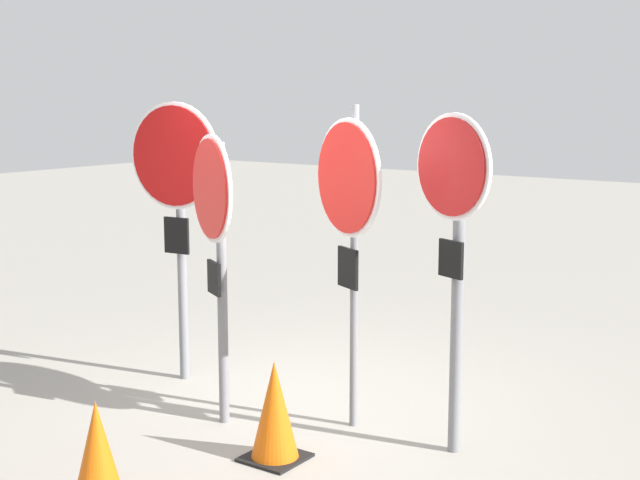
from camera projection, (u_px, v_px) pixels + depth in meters
ground_plane at (281, 418)px, 6.72m from camera, size 40.00×40.00×0.00m
stop_sign_0 at (176, 186)px, 7.36m from camera, size 0.88×0.18×2.36m
stop_sign_1 at (215, 220)px, 6.38m from camera, size 0.69×0.40×2.14m
stop_sign_2 at (349, 199)px, 6.28m from camera, size 0.77×0.39×2.34m
stop_sign_3 at (454, 222)px, 5.82m from camera, size 0.66×0.29×2.30m
traffic_cone_0 at (97, 454)px, 5.25m from camera, size 0.37×0.37×0.65m
traffic_cone_1 at (275, 411)px, 5.91m from camera, size 0.38×0.38×0.68m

